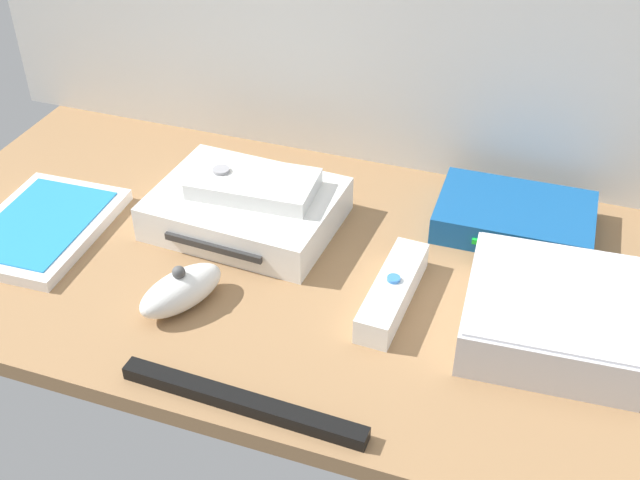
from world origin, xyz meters
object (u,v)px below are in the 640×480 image
remote_wand (393,291)px  sensor_bar (237,401)px  network_router (515,217)px  remote_nunchuk (181,290)px  game_console (246,209)px  game_case (42,227)px  remote_classic_pad (254,184)px  mini_computer (552,314)px

remote_wand → sensor_bar: bearing=-114.7°
network_router → remote_wand: same height
remote_nunchuk → game_console: bearing=113.6°
game_case → remote_wand: (42.27, 1.55, 0.75)cm
game_console → sensor_bar: size_ratio=0.91×
game_console → game_case: size_ratio=1.12×
game_case → network_router: size_ratio=1.07×
remote_nunchuk → network_router: bearing=64.9°
remote_classic_pad → network_router: bearing=13.4°
remote_wand → sensor_bar: (-9.53, -18.59, -0.81)cm
mini_computer → remote_wand: bearing=-177.8°
remote_classic_pad → game_console: bearing=-138.9°
game_console → game_case: game_console is taller
mini_computer → remote_nunchuk: 37.72cm
mini_computer → remote_classic_pad: size_ratio=1.22×
remote_wand → sensor_bar: remote_wand is taller
game_console → mini_computer: mini_computer is taller
mini_computer → sensor_bar: size_ratio=0.75×
game_case → remote_classic_pad: size_ratio=1.31×
remote_nunchuk → remote_classic_pad: remote_classic_pad is taller
network_router → remote_nunchuk: (-30.73, -25.23, 0.34)cm
remote_wand → sensor_bar: size_ratio=0.62×
remote_nunchuk → mini_computer: bearing=38.3°
mini_computer → game_case: (-58.39, -2.18, -1.88)cm
network_router → remote_classic_pad: bearing=-164.6°
mini_computer → remote_classic_pad: bearing=167.1°
network_router → remote_nunchuk: remote_nunchuk is taller
mini_computer → remote_wand: mini_computer is taller
game_console → network_router: game_console is taller
game_console → remote_classic_pad: (0.79, 0.77, 3.21)cm
remote_nunchuk → remote_classic_pad: 16.87cm
game_console → remote_wand: (20.14, -7.99, -0.69)cm
mini_computer → remote_nunchuk: bearing=-167.2°
network_router → remote_nunchuk: size_ratio=1.67×
mini_computer → game_console: bearing=168.5°
network_router → sensor_bar: bearing=-119.7°
remote_classic_pad → sensor_bar: 29.44cm
mini_computer → remote_classic_pad: remote_classic_pad is taller
game_console → game_case: bearing=-153.4°
game_case → sensor_bar: 36.91cm
sensor_bar → remote_wand: bearing=64.6°
game_case → mini_computer: bearing=0.0°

